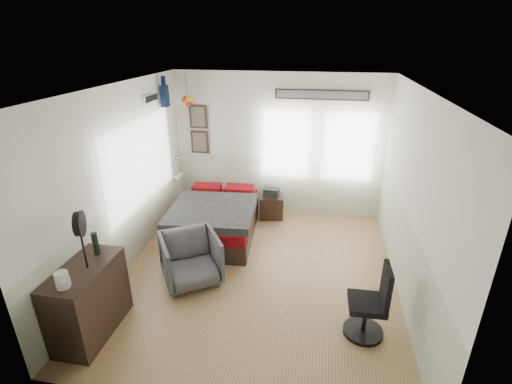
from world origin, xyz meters
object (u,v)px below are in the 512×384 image
Objects in this scene: task_chair at (371,308)px; bed at (215,219)px; dresser at (89,300)px; nightstand at (271,207)px; armchair at (191,259)px.

bed is at bearing 139.71° from task_chair.
nightstand is (1.67, 3.37, -0.23)m from dresser.
armchair is 2.49m from task_chair.
dresser reaches higher than armchair.
bed is 1.37m from armchair.
bed reaches higher than nightstand.
nightstand is 3.24m from task_chair.
task_chair is at bearing -43.39° from bed.
armchair is 2.36m from nightstand.
dresser is 1.06× the size of task_chair.
task_chair is (3.24, 0.53, -0.07)m from dresser.
task_chair is (2.41, -0.63, 0.02)m from armchair.
dresser is 1.43m from armchair.
dresser reaches higher than bed.
nightstand is (0.84, 2.20, -0.14)m from armchair.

